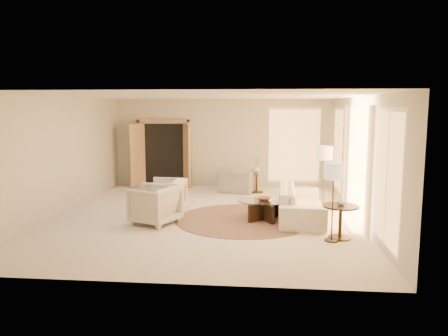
# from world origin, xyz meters

# --- Properties ---
(room) EXTENTS (7.04, 8.04, 2.83)m
(room) POSITION_xyz_m (0.00, 0.00, 1.40)
(room) COLOR silver
(room) RESTS_ON ground
(windows_right) EXTENTS (0.10, 6.40, 2.40)m
(windows_right) POSITION_xyz_m (3.45, 0.10, 1.35)
(windows_right) COLOR #ECAF5E
(windows_right) RESTS_ON room
(window_back_corner) EXTENTS (1.70, 0.10, 2.40)m
(window_back_corner) POSITION_xyz_m (2.30, 3.95, 1.35)
(window_back_corner) COLOR #ECAF5E
(window_back_corner) RESTS_ON room
(curtains_right) EXTENTS (0.06, 5.20, 2.60)m
(curtains_right) POSITION_xyz_m (3.40, 1.00, 1.30)
(curtains_right) COLOR #CCBD86
(curtains_right) RESTS_ON room
(french_doors) EXTENTS (1.95, 0.66, 2.16)m
(french_doors) POSITION_xyz_m (-1.90, 3.82, 1.07)
(french_doors) COLOR tan
(french_doors) RESTS_ON room
(area_rug) EXTENTS (3.45, 3.45, 0.01)m
(area_rug) POSITION_xyz_m (0.91, -0.24, 0.01)
(area_rug) COLOR #462B1F
(area_rug) RESTS_ON room
(sofa) EXTENTS (1.09, 2.57, 0.74)m
(sofa) POSITION_xyz_m (2.22, 0.03, 0.37)
(sofa) COLOR beige
(sofa) RESTS_ON room
(armchair_left) EXTENTS (0.92, 0.97, 0.91)m
(armchair_left) POSITION_xyz_m (-1.04, 0.28, 0.45)
(armchair_left) COLOR beige
(armchair_left) RESTS_ON room
(armchair_right) EXTENTS (1.14, 1.16, 0.92)m
(armchair_right) POSITION_xyz_m (-1.02, -0.75, 0.46)
(armchair_right) COLOR beige
(armchair_right) RESTS_ON room
(accent_chair) EXTENTS (1.17, 0.89, 0.91)m
(accent_chair) POSITION_xyz_m (0.54, 2.99, 0.46)
(accent_chair) COLOR gray
(accent_chair) RESTS_ON room
(coffee_table) EXTENTS (1.42, 1.42, 0.45)m
(coffee_table) POSITION_xyz_m (1.37, -0.23, 0.28)
(coffee_table) COLOR black
(coffee_table) RESTS_ON room
(end_table) EXTENTS (0.70, 0.70, 0.66)m
(end_table) POSITION_xyz_m (2.87, -1.50, 0.45)
(end_table) COLOR black
(end_table) RESTS_ON room
(side_table) EXTENTS (0.52, 0.52, 0.61)m
(side_table) POSITION_xyz_m (1.14, 3.01, 0.37)
(side_table) COLOR #2E221A
(side_table) RESTS_ON room
(floor_lamp_near) EXTENTS (0.39, 0.39, 1.62)m
(floor_lamp_near) POSITION_xyz_m (2.84, 0.81, 1.37)
(floor_lamp_near) COLOR #2E221A
(floor_lamp_near) RESTS_ON room
(floor_lamp_far) EXTENTS (0.37, 0.37, 1.53)m
(floor_lamp_far) POSITION_xyz_m (2.68, -1.70, 1.30)
(floor_lamp_far) COLOR #2E221A
(floor_lamp_far) RESTS_ON room
(bowl) EXTENTS (0.40, 0.40, 0.08)m
(bowl) POSITION_xyz_m (1.37, -0.23, 0.49)
(bowl) COLOR brown
(bowl) RESTS_ON coffee_table
(end_vase) EXTENTS (0.19, 0.19, 0.16)m
(end_vase) POSITION_xyz_m (2.87, -1.50, 0.74)
(end_vase) COLOR silver
(end_vase) RESTS_ON end_table
(side_vase) EXTENTS (0.24, 0.24, 0.22)m
(side_vase) POSITION_xyz_m (1.14, 3.01, 0.72)
(side_vase) COLOR silver
(side_vase) RESTS_ON side_table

